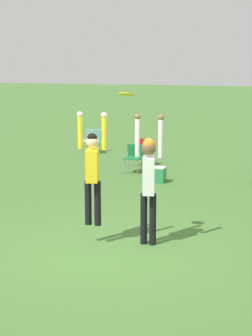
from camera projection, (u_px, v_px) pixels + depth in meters
ground_plane at (106, 249)px, 9.58m from camera, size 120.00×120.00×0.00m
person_jumping at (92, 167)px, 9.65m from camera, size 0.55×0.43×1.98m
person_defending at (149, 176)px, 9.62m from camera, size 0.51×0.40×2.28m
frisbee at (126, 94)px, 9.46m from camera, size 0.26×0.26×0.08m
camping_chair_1 at (134, 155)px, 15.97m from camera, size 0.46×0.49×0.80m
camping_chair_3 at (92, 139)px, 19.40m from camera, size 0.70×0.76×0.79m
camping_chair_4 at (143, 149)px, 17.06m from camera, size 0.64×0.69×0.80m
cooler_box at (156, 174)px, 14.80m from camera, size 0.47×0.36×0.40m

